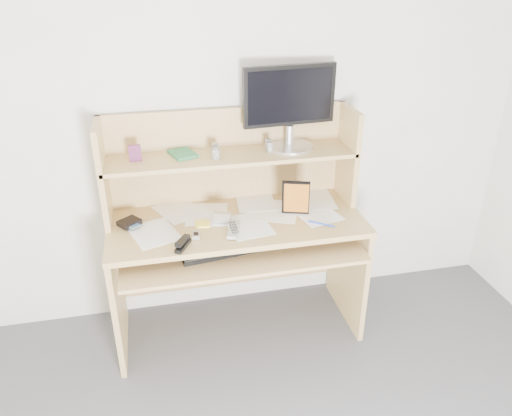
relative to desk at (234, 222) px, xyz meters
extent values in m
cube|color=silver|center=(0.00, 0.24, 0.56)|extent=(3.60, 0.04, 2.50)
cube|color=tan|center=(0.00, -0.08, 0.04)|extent=(1.40, 0.60, 0.03)
cube|color=tan|center=(-0.68, -0.08, -0.33)|extent=(0.03, 0.56, 0.72)
cube|color=tan|center=(0.68, -0.08, -0.33)|extent=(0.03, 0.56, 0.72)
cube|color=tan|center=(0.00, 0.20, -0.36)|extent=(1.34, 0.02, 0.41)
cube|color=tan|center=(0.00, -0.20, -0.05)|extent=(1.28, 0.55, 0.02)
cube|color=tan|center=(0.00, 0.21, 0.33)|extent=(1.40, 0.02, 0.55)
cube|color=tan|center=(-0.68, 0.07, 0.33)|extent=(0.03, 0.30, 0.55)
cube|color=tan|center=(0.68, 0.07, 0.33)|extent=(0.03, 0.30, 0.55)
cube|color=tan|center=(0.00, 0.07, 0.38)|extent=(1.38, 0.30, 0.02)
cube|color=white|center=(0.00, -0.08, 0.06)|extent=(1.32, 0.54, 0.01)
cube|color=black|center=(-0.11, -0.22, -0.03)|extent=(0.46, 0.22, 0.02)
cube|color=black|center=(-0.11, -0.22, -0.02)|extent=(0.43, 0.21, 0.01)
cube|color=#9F9E9A|center=(-0.04, -0.21, 0.07)|extent=(0.10, 0.19, 0.02)
cube|color=#A8A8AA|center=(-0.24, -0.21, 0.07)|extent=(0.05, 0.08, 0.02)
cube|color=black|center=(-0.31, -0.31, 0.08)|extent=(0.09, 0.13, 0.04)
cube|color=black|center=(-0.58, -0.02, 0.08)|extent=(0.14, 0.13, 0.03)
cube|color=yellow|center=(-0.19, -0.09, 0.06)|extent=(0.09, 0.09, 0.01)
cube|color=#B0B1B3|center=(-0.08, -0.09, 0.09)|extent=(0.10, 0.06, 0.06)
cube|color=black|center=(0.33, -0.10, 0.17)|extent=(0.15, 0.06, 0.21)
cylinder|color=#1732B0|center=(0.44, -0.24, 0.07)|extent=(0.12, 0.10, 0.01)
cube|color=maroon|center=(-0.51, 0.08, 0.43)|extent=(0.06, 0.02, 0.09)
cube|color=#30793F|center=(-0.26, 0.11, 0.39)|extent=(0.16, 0.19, 0.02)
cylinder|color=black|center=(-0.08, 0.11, 0.41)|extent=(0.04, 0.04, 0.05)
cylinder|color=white|center=(0.22, 0.06, 0.42)|extent=(0.04, 0.04, 0.06)
cylinder|color=black|center=(-0.09, 0.02, 0.41)|extent=(0.06, 0.06, 0.06)
cylinder|color=white|center=(0.22, 0.10, 0.42)|extent=(0.04, 0.04, 0.06)
cylinder|color=silver|center=(0.34, 0.10, 0.39)|extent=(0.26, 0.26, 0.02)
cylinder|color=silver|center=(0.34, 0.11, 0.46)|extent=(0.04, 0.04, 0.11)
cube|color=black|center=(0.34, 0.13, 0.68)|extent=(0.53, 0.08, 0.33)
cube|color=black|center=(0.34, 0.11, 0.68)|extent=(0.48, 0.05, 0.29)
camera|label=1|loc=(-0.41, -2.47, 1.36)|focal=35.00mm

